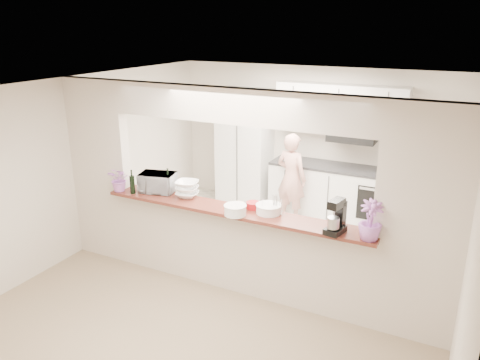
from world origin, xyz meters
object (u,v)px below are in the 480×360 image
Objects in this scene: refrigerator at (438,186)px; toaster_oven at (158,183)px; person at (291,179)px; stand_mixer at (336,218)px.

refrigerator is 3.78× the size of toaster_oven.
person is at bearing -170.96° from refrigerator.
refrigerator is 4.55× the size of stand_mixer.
stand_mixer is (2.40, -0.19, 0.04)m from toaster_oven.
stand_mixer is 0.25× the size of person.
refrigerator reaches higher than stand_mixer.
refrigerator is 2.93m from stand_mixer.
person is (1.00, 2.25, -0.47)m from toaster_oven.
refrigerator is at bearing -156.59° from person.
stand_mixer is at bearing -19.09° from toaster_oven.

